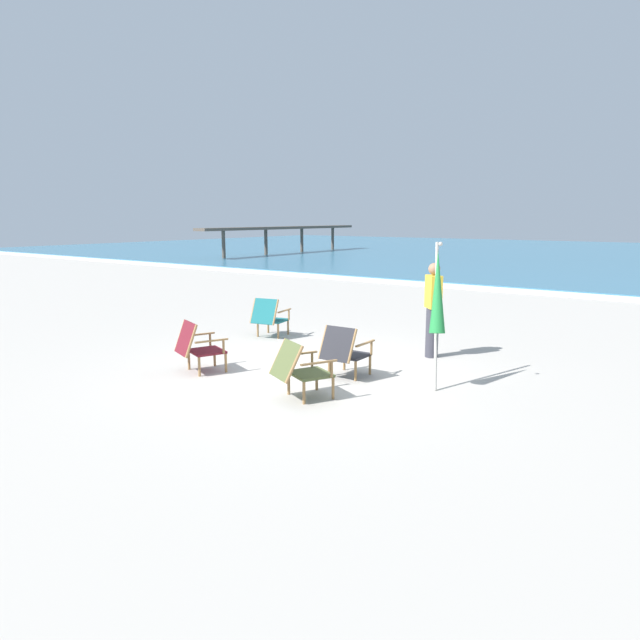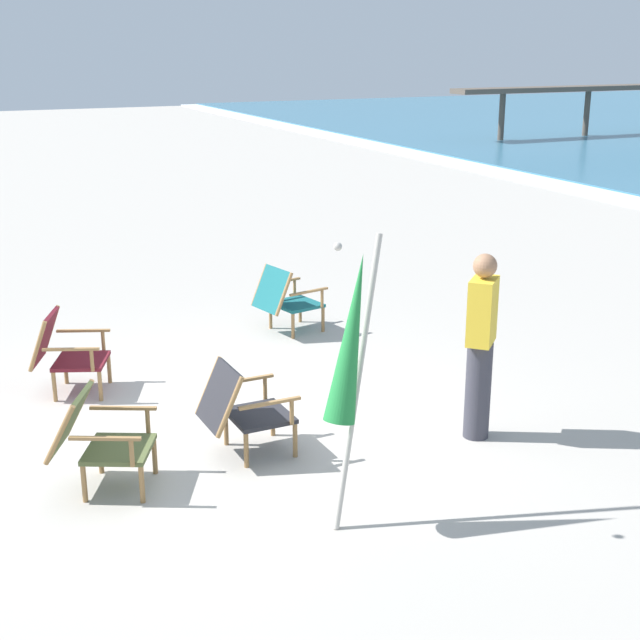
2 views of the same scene
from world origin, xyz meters
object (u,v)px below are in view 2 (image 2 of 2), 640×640
(beach_chair_front_right, at_px, (241,407))
(beach_chair_far_center, at_px, (97,436))
(person_near_chairs, at_px, (481,345))
(umbrella_furled_green, at_px, (351,341))
(beach_chair_back_left, at_px, (285,298))
(beach_chair_back_right, at_px, (64,351))

(beach_chair_front_right, distance_m, beach_chair_far_center, 1.20)
(beach_chair_far_center, bearing_deg, beach_chair_front_right, 93.67)
(person_near_chairs, bearing_deg, beach_chair_far_center, -97.88)
(beach_chair_front_right, bearing_deg, person_near_chairs, 75.35)
(umbrella_furled_green, xyz_separation_m, person_near_chairs, (-0.80, 1.63, -0.52))
(beach_chair_front_right, relative_size, umbrella_furled_green, 0.39)
(beach_chair_back_left, distance_m, beach_chair_back_right, 2.79)
(beach_chair_back_right, distance_m, person_near_chairs, 3.99)
(beach_chair_back_right, bearing_deg, beach_chair_back_left, 107.47)
(beach_chair_far_center, bearing_deg, beach_chair_back_left, 136.63)
(beach_chair_front_right, xyz_separation_m, beach_chair_back_right, (-2.01, -1.09, 0.00))
(beach_chair_front_right, distance_m, person_near_chairs, 2.07)
(beach_chair_far_center, bearing_deg, umbrella_furled_green, 51.06)
(beach_chair_back_left, height_order, umbrella_furled_green, umbrella_furled_green)
(beach_chair_far_center, height_order, person_near_chairs, person_near_chairs)
(beach_chair_back_left, xyz_separation_m, beach_chair_back_right, (0.84, -2.66, 0.00))
(beach_chair_front_right, height_order, umbrella_furled_green, umbrella_furled_green)
(beach_chair_back_left, height_order, person_near_chairs, person_near_chairs)
(umbrella_furled_green, bearing_deg, person_near_chairs, 116.23)
(beach_chair_front_right, bearing_deg, umbrella_furled_green, 14.48)
(beach_chair_back_left, height_order, beach_chair_far_center, beach_chair_back_left)
(person_near_chairs, bearing_deg, beach_chair_back_right, -129.62)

